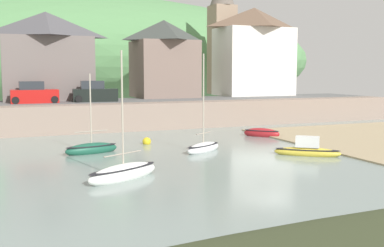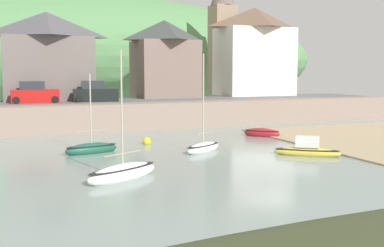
{
  "view_description": "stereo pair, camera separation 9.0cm",
  "coord_description": "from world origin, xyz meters",
  "px_view_note": "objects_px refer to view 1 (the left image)",
  "views": [
    {
      "loc": [
        -14.77,
        -24.08,
        5.35
      ],
      "look_at": [
        -2.7,
        5.74,
        1.72
      ],
      "focal_mm": 44.41,
      "sensor_mm": 36.0,
      "label": 1
    },
    {
      "loc": [
        -14.68,
        -24.11,
        5.35
      ],
      "look_at": [
        -2.7,
        5.74,
        1.72
      ],
      "focal_mm": 44.41,
      "sensor_mm": 36.0,
      "label": 2
    }
  ],
  "objects_px": {
    "sailboat_far_left": "(203,147)",
    "parked_car_by_wall": "(94,93)",
    "waterfront_building_centre": "(164,58)",
    "mooring_buoy": "(147,142)",
    "parked_car_near_slipway": "(34,94)",
    "church_with_spire": "(222,31)",
    "sailboat_white_hull": "(307,150)",
    "waterfront_building_left": "(47,55)",
    "waterfront_building_right": "(254,51)",
    "dinghy_open_wooden": "(92,149)",
    "sailboat_nearest_shore": "(262,133)",
    "sailboat_tall_mast": "(123,172)"
  },
  "relations": [
    {
      "from": "sailboat_far_left",
      "to": "mooring_buoy",
      "type": "xyz_separation_m",
      "value": [
        -2.55,
        4.46,
        -0.12
      ]
    },
    {
      "from": "waterfront_building_centre",
      "to": "sailboat_far_left",
      "type": "bearing_deg",
      "value": -101.87
    },
    {
      "from": "waterfront_building_left",
      "to": "sailboat_nearest_shore",
      "type": "relative_size",
      "value": 3.1
    },
    {
      "from": "dinghy_open_wooden",
      "to": "parked_car_by_wall",
      "type": "xyz_separation_m",
      "value": [
        2.89,
        14.26,
        2.91
      ]
    },
    {
      "from": "dinghy_open_wooden",
      "to": "parked_car_near_slipway",
      "type": "relative_size",
      "value": 1.29
    },
    {
      "from": "sailboat_nearest_shore",
      "to": "dinghy_open_wooden",
      "type": "relative_size",
      "value": 0.53
    },
    {
      "from": "sailboat_far_left",
      "to": "parked_car_near_slipway",
      "type": "relative_size",
      "value": 1.6
    },
    {
      "from": "dinghy_open_wooden",
      "to": "mooring_buoy",
      "type": "relative_size",
      "value": 8.6
    },
    {
      "from": "waterfront_building_right",
      "to": "sailboat_white_hull",
      "type": "relative_size",
      "value": 2.67
    },
    {
      "from": "church_with_spire",
      "to": "sailboat_nearest_shore",
      "type": "xyz_separation_m",
      "value": [
        -6.02,
        -20.1,
        -9.8
      ]
    },
    {
      "from": "waterfront_building_left",
      "to": "waterfront_building_centre",
      "type": "xyz_separation_m",
      "value": [
        12.23,
        0.0,
        -0.17
      ]
    },
    {
      "from": "waterfront_building_centre",
      "to": "sailboat_far_left",
      "type": "height_order",
      "value": "waterfront_building_centre"
    },
    {
      "from": "waterfront_building_left",
      "to": "dinghy_open_wooden",
      "type": "distance_m",
      "value": 19.87
    },
    {
      "from": "sailboat_white_hull",
      "to": "waterfront_building_centre",
      "type": "bearing_deg",
      "value": 130.91
    },
    {
      "from": "waterfront_building_left",
      "to": "waterfront_building_right",
      "type": "bearing_deg",
      "value": 0.0
    },
    {
      "from": "waterfront_building_centre",
      "to": "sailboat_tall_mast",
      "type": "height_order",
      "value": "waterfront_building_centre"
    },
    {
      "from": "waterfront_building_centre",
      "to": "mooring_buoy",
      "type": "xyz_separation_m",
      "value": [
        -6.96,
        -16.49,
        -6.44
      ]
    },
    {
      "from": "sailboat_white_hull",
      "to": "church_with_spire",
      "type": "bearing_deg",
      "value": 113.28
    },
    {
      "from": "sailboat_nearest_shore",
      "to": "parked_car_by_wall",
      "type": "distance_m",
      "value": 16.45
    },
    {
      "from": "dinghy_open_wooden",
      "to": "sailboat_white_hull",
      "type": "bearing_deg",
      "value": -38.45
    },
    {
      "from": "waterfront_building_centre",
      "to": "sailboat_white_hull",
      "type": "xyz_separation_m",
      "value": [
        1.07,
        -24.74,
        -6.3
      ]
    },
    {
      "from": "church_with_spire",
      "to": "sailboat_far_left",
      "type": "distance_m",
      "value": 29.89
    },
    {
      "from": "waterfront_building_left",
      "to": "sailboat_nearest_shore",
      "type": "xyz_separation_m",
      "value": [
        15.07,
        -16.1,
        -6.52
      ]
    },
    {
      "from": "dinghy_open_wooden",
      "to": "parked_car_near_slipway",
      "type": "bearing_deg",
      "value": 87.32
    },
    {
      "from": "sailboat_white_hull",
      "to": "sailboat_nearest_shore",
      "type": "xyz_separation_m",
      "value": [
        1.77,
        8.64,
        -0.06
      ]
    },
    {
      "from": "waterfront_building_right",
      "to": "parked_car_near_slipway",
      "type": "xyz_separation_m",
      "value": [
        -24.93,
        -4.5,
        -4.35
      ]
    },
    {
      "from": "waterfront_building_centre",
      "to": "mooring_buoy",
      "type": "bearing_deg",
      "value": -112.87
    },
    {
      "from": "waterfront_building_centre",
      "to": "parked_car_near_slipway",
      "type": "xyz_separation_m",
      "value": [
        -13.87,
        -4.5,
        -3.42
      ]
    },
    {
      "from": "parked_car_near_slipway",
      "to": "parked_car_by_wall",
      "type": "height_order",
      "value": "same"
    },
    {
      "from": "waterfront_building_left",
      "to": "sailboat_tall_mast",
      "type": "distance_m",
      "value": 27.56
    },
    {
      "from": "church_with_spire",
      "to": "sailboat_tall_mast",
      "type": "distance_m",
      "value": 38.01
    },
    {
      "from": "parked_car_near_slipway",
      "to": "dinghy_open_wooden",
      "type": "bearing_deg",
      "value": -80.47
    },
    {
      "from": "sailboat_far_left",
      "to": "sailboat_tall_mast",
      "type": "relative_size",
      "value": 1.01
    },
    {
      "from": "waterfront_building_left",
      "to": "sailboat_far_left",
      "type": "xyz_separation_m",
      "value": [
        7.83,
        -20.95,
        -6.49
      ]
    },
    {
      "from": "waterfront_building_left",
      "to": "sailboat_white_hull",
      "type": "xyz_separation_m",
      "value": [
        13.3,
        -24.74,
        -6.46
      ]
    },
    {
      "from": "sailboat_white_hull",
      "to": "dinghy_open_wooden",
      "type": "bearing_deg",
      "value": -167.28
    },
    {
      "from": "church_with_spire",
      "to": "parked_car_by_wall",
      "type": "xyz_separation_m",
      "value": [
        -17.3,
        -8.5,
        -6.86
      ]
    },
    {
      "from": "waterfront_building_centre",
      "to": "mooring_buoy",
      "type": "relative_size",
      "value": 13.41
    },
    {
      "from": "parked_car_by_wall",
      "to": "mooring_buoy",
      "type": "height_order",
      "value": "parked_car_by_wall"
    },
    {
      "from": "waterfront_building_left",
      "to": "mooring_buoy",
      "type": "bearing_deg",
      "value": -72.25
    },
    {
      "from": "waterfront_building_right",
      "to": "sailboat_far_left",
      "type": "xyz_separation_m",
      "value": [
        -15.46,
        -20.95,
        -7.25
      ]
    },
    {
      "from": "dinghy_open_wooden",
      "to": "church_with_spire",
      "type": "bearing_deg",
      "value": 35.68
    },
    {
      "from": "waterfront_building_right",
      "to": "sailboat_nearest_shore",
      "type": "height_order",
      "value": "waterfront_building_right"
    },
    {
      "from": "waterfront_building_centre",
      "to": "dinghy_open_wooden",
      "type": "xyz_separation_m",
      "value": [
        -11.34,
        -18.76,
        -6.33
      ]
    },
    {
      "from": "sailboat_white_hull",
      "to": "waterfront_building_left",
      "type": "bearing_deg",
      "value": 156.71
    },
    {
      "from": "sailboat_far_left",
      "to": "sailboat_tall_mast",
      "type": "distance_m",
      "value": 8.96
    },
    {
      "from": "church_with_spire",
      "to": "sailboat_white_hull",
      "type": "height_order",
      "value": "church_with_spire"
    },
    {
      "from": "parked_car_by_wall",
      "to": "mooring_buoy",
      "type": "bearing_deg",
      "value": -77.92
    },
    {
      "from": "dinghy_open_wooden",
      "to": "mooring_buoy",
      "type": "xyz_separation_m",
      "value": [
        4.39,
        2.27,
        -0.11
      ]
    },
    {
      "from": "sailboat_far_left",
      "to": "parked_car_by_wall",
      "type": "bearing_deg",
      "value": 71.79
    }
  ]
}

